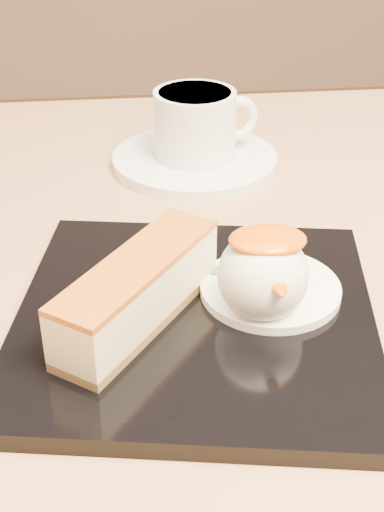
{
  "coord_description": "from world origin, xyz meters",
  "views": [
    {
      "loc": [
        -0.01,
        -0.38,
        0.99
      ],
      "look_at": [
        0.03,
        -0.01,
        0.76
      ],
      "focal_mm": 50.0,
      "sensor_mm": 36.0,
      "label": 1
    }
  ],
  "objects": [
    {
      "name": "table",
      "position": [
        0.0,
        0.0,
        0.56
      ],
      "size": [
        0.8,
        0.8,
        0.72
      ],
      "color": "black",
      "rests_on": "ground"
    },
    {
      "name": "dessert_plate",
      "position": [
        0.03,
        -0.03,
        0.73
      ],
      "size": [
        0.25,
        0.25,
        0.01
      ],
      "primitive_type": "cube",
      "rotation": [
        0.0,
        0.0,
        -0.17
      ],
      "color": "black",
      "rests_on": "table"
    },
    {
      "name": "cheesecake",
      "position": [
        -0.0,
        -0.03,
        0.75
      ],
      "size": [
        0.11,
        0.13,
        0.04
      ],
      "rotation": [
        0.0,
        0.0,
        0.94
      ],
      "color": "brown",
      "rests_on": "dessert_plate"
    },
    {
      "name": "cream_smear",
      "position": [
        0.08,
        -0.01,
        0.73
      ],
      "size": [
        0.09,
        0.09,
        0.01
      ],
      "primitive_type": "cylinder",
      "color": "white",
      "rests_on": "dessert_plate"
    },
    {
      "name": "ice_cream_scoop",
      "position": [
        0.07,
        -0.03,
        0.76
      ],
      "size": [
        0.06,
        0.06,
        0.06
      ],
      "primitive_type": "sphere",
      "color": "white",
      "rests_on": "cream_smear"
    },
    {
      "name": "mango_sauce",
      "position": [
        0.08,
        -0.03,
        0.78
      ],
      "size": [
        0.05,
        0.04,
        0.01
      ],
      "primitive_type": "ellipsoid",
      "color": "#D55306",
      "rests_on": "ice_cream_scoop"
    },
    {
      "name": "mint_sprig",
      "position": [
        0.05,
        0.01,
        0.74
      ],
      "size": [
        0.04,
        0.02,
        0.0
      ],
      "color": "#318B2D",
      "rests_on": "cream_smear"
    },
    {
      "name": "saucer",
      "position": [
        0.06,
        0.21,
        0.72
      ],
      "size": [
        0.15,
        0.15,
        0.01
      ],
      "primitive_type": "cylinder",
      "color": "white",
      "rests_on": "table"
    },
    {
      "name": "coffee_cup",
      "position": [
        0.06,
        0.21,
        0.76
      ],
      "size": [
        0.1,
        0.07,
        0.06
      ],
      "rotation": [
        0.0,
        0.0,
        0.24
      ],
      "color": "white",
      "rests_on": "saucer"
    }
  ]
}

